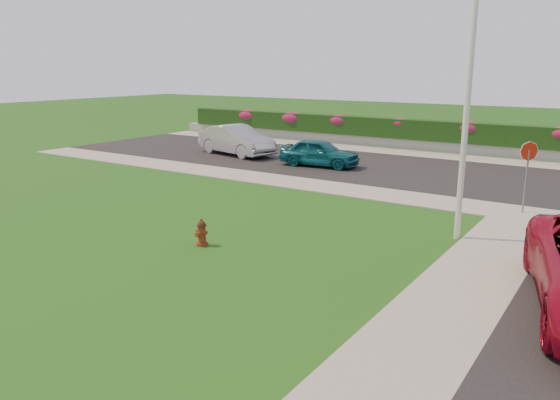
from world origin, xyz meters
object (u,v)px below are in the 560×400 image
Objects in this scene: sedan_teal at (320,153)px; sedan_silver at (236,140)px; utility_pole at (466,122)px; stop_sign at (528,161)px; fire_hydrant at (202,233)px.

sedan_silver reaches higher than sedan_teal.
utility_pole is at bearing -137.59° from sedan_teal.
stop_sign is at bearing 75.39° from utility_pole.
sedan_silver is at bearing 143.44° from stop_sign.
stop_sign is (1.00, 3.84, -1.47)m from utility_pole.
fire_hydrant is 0.15× the size of sedan_silver.
fire_hydrant is 0.11× the size of utility_pole.
utility_pole is at bearing -107.22° from sedan_silver.
fire_hydrant is 12.29m from sedan_teal.
fire_hydrant is 0.19× the size of sedan_teal.
sedan_teal is at bearing -82.97° from sedan_silver.
utility_pole reaches higher than sedan_silver.
utility_pole reaches higher than sedan_teal.
sedan_silver is 2.01× the size of stop_sign.
utility_pole is 2.72× the size of stop_sign.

